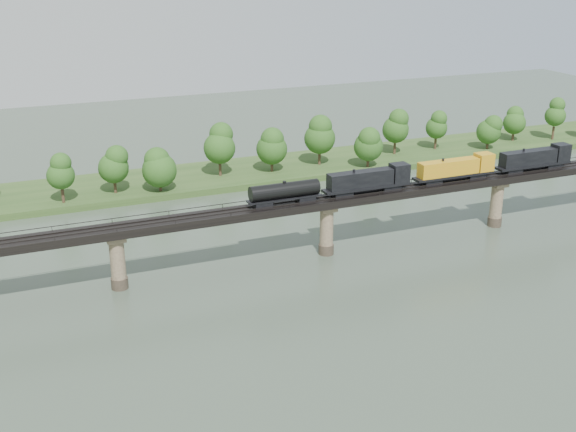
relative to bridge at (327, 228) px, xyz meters
name	(u,v)px	position (x,y,z in m)	size (l,w,h in m)	color
ground	(406,322)	(0.00, -30.00, -5.46)	(400.00, 400.00, 0.00)	#344234
far_bank	(236,174)	(0.00, 55.00, -4.66)	(300.00, 24.00, 1.60)	#2B461C
bridge	(327,228)	(0.00, 0.00, 0.00)	(236.00, 30.00, 11.50)	#473A2D
bridge_superstructure	(327,197)	(0.00, 0.00, 6.33)	(220.00, 4.90, 0.75)	black
far_treeline	(210,151)	(-8.21, 50.52, 3.37)	(289.06, 17.54, 13.60)	#382619
freight_train	(427,173)	(21.97, 0.00, 8.46)	(73.54, 2.87, 5.06)	black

